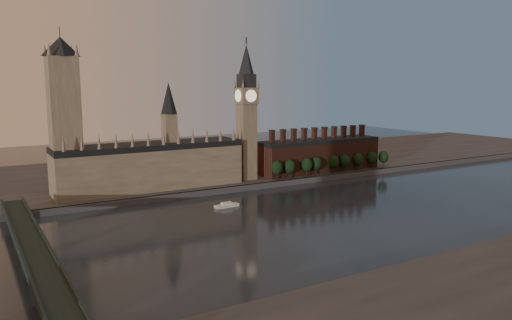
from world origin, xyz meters
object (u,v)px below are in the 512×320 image
(westminster_bridge, at_px, (35,255))
(big_ben, at_px, (246,110))
(victoria_tower, at_px, (64,112))
(river_boat, at_px, (227,205))

(westminster_bridge, bearing_deg, big_ben, 34.33)
(big_ben, height_order, westminster_bridge, big_ben)
(westminster_bridge, bearing_deg, victoria_tower, 73.44)
(victoria_tower, xyz_separation_m, big_ben, (130.00, -5.00, -2.26))
(big_ben, bearing_deg, river_boat, -129.52)
(victoria_tower, relative_size, westminster_bridge, 0.54)
(victoria_tower, relative_size, river_boat, 6.62)
(big_ben, distance_m, river_boat, 91.97)
(big_ben, xyz_separation_m, river_boat, (-46.62, -56.51, -55.60))
(big_ben, distance_m, westminster_bridge, 205.83)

